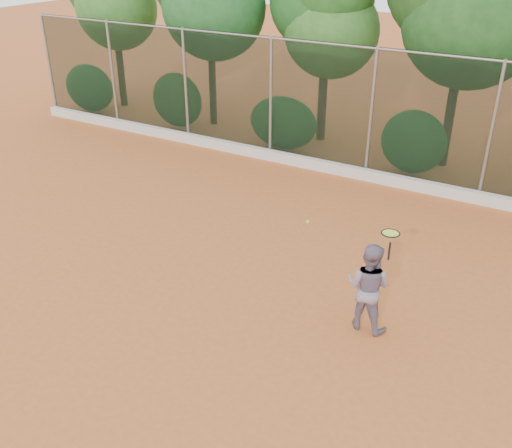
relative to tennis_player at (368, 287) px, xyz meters
The scene contains 6 objects.
ground 2.57m from the tennis_player, 162.87° to the right, with size 80.00×80.00×0.00m, color #BC602C.
concrete_curb 6.56m from the tennis_player, 110.94° to the left, with size 24.00×0.20×0.30m, color silver.
tennis_player is the anchor object (origin of this frame).
chainlink_fence 6.78m from the tennis_player, 110.39° to the left, with size 24.09×0.09×3.50m.
tennis_racket 1.14m from the tennis_player, 17.04° to the right, with size 0.40×0.40×0.52m.
tennis_ball_in_flight 1.52m from the tennis_player, 167.60° to the left, with size 0.07×0.07×0.07m.
Camera 1 is at (4.70, -7.09, 6.15)m, focal length 40.00 mm.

